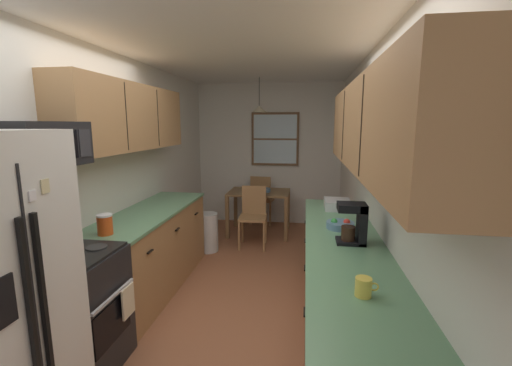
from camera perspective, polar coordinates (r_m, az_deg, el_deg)
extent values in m
plane|color=#995B3D|center=(4.03, -2.17, -16.99)|extent=(12.00, 12.00, 0.00)
cube|color=silver|center=(4.11, -21.17, 1.55)|extent=(0.10, 9.00, 2.55)
cube|color=silver|center=(3.64, 19.07, 0.69)|extent=(0.10, 9.00, 2.55)
cube|color=silver|center=(6.24, 2.20, 4.88)|extent=(4.40, 0.10, 2.55)
cube|color=white|center=(3.68, -2.45, 21.93)|extent=(4.40, 9.00, 0.08)
cube|color=black|center=(2.06, -33.00, -20.17)|extent=(0.01, 0.01, 1.62)
cube|color=black|center=(2.03, -33.47, -20.73)|extent=(0.02, 0.02, 1.15)
cube|color=black|center=(2.08, -31.92, -19.80)|extent=(0.02, 0.02, 1.15)
cube|color=black|center=(1.85, -37.29, -16.01)|extent=(0.01, 0.15, 0.22)
cube|color=beige|center=(1.95, -32.05, -0.46)|extent=(0.01, 0.05, 0.07)
cube|color=white|center=(1.89, -33.60, -1.80)|extent=(0.01, 0.04, 0.05)
cube|color=black|center=(2.97, -28.58, -19.00)|extent=(0.62, 0.64, 0.90)
cube|color=black|center=(2.82, -23.03, -20.86)|extent=(0.01, 0.45, 0.30)
cube|color=silver|center=(2.71, -22.88, -17.12)|extent=(0.02, 0.51, 0.02)
cube|color=black|center=(2.78, -29.38, -10.62)|extent=(0.59, 0.61, 0.02)
cube|color=black|center=(2.93, -33.92, -8.18)|extent=(0.06, 0.64, 0.20)
cylinder|color=#2D2D2D|center=(2.77, -33.54, -10.81)|extent=(0.15, 0.15, 0.01)
cylinder|color=#2D2D2D|center=(2.97, -29.91, -9.12)|extent=(0.15, 0.15, 0.01)
cylinder|color=#2D2D2D|center=(2.59, -28.83, -11.70)|extent=(0.15, 0.15, 0.01)
cylinder|color=#2D2D2D|center=(2.80, -25.34, -9.80)|extent=(0.15, 0.15, 0.01)
cube|color=black|center=(2.71, -32.81, 5.50)|extent=(0.38, 0.60, 0.31)
cube|color=black|center=(2.54, -30.38, 5.52)|extent=(0.01, 0.36, 0.20)
cube|color=#2D2D33|center=(2.75, -26.94, 6.05)|extent=(0.01, 0.12, 0.20)
cube|color=#A87A4C|center=(3.99, -17.24, -10.92)|extent=(0.60, 1.96, 0.87)
cube|color=#60936B|center=(3.86, -17.59, -4.65)|extent=(0.63, 1.98, 0.03)
cube|color=black|center=(3.22, -17.45, -11.00)|extent=(0.02, 0.10, 0.01)
cube|color=black|center=(3.79, -13.14, -7.63)|extent=(0.02, 0.10, 0.01)
cube|color=black|center=(4.37, -10.02, -5.13)|extent=(0.02, 0.10, 0.01)
cube|color=#A87A4C|center=(3.76, -20.69, 10.33)|extent=(0.32, 2.06, 0.67)
cube|color=#2D2319|center=(3.39, -21.04, 10.42)|extent=(0.01, 0.01, 0.62)
cube|color=#2D2319|center=(3.99, -16.22, 10.51)|extent=(0.01, 0.01, 0.62)
cube|color=#A87A4C|center=(2.92, 14.68, -18.85)|extent=(0.60, 3.20, 0.87)
cube|color=#60936B|center=(2.74, 15.10, -10.54)|extent=(0.63, 3.22, 0.03)
cube|color=black|center=(2.21, 8.30, -20.75)|extent=(0.02, 0.10, 0.01)
cube|color=black|center=(2.78, 8.34, -14.03)|extent=(0.02, 0.10, 0.01)
cube|color=black|center=(3.38, 8.36, -9.63)|extent=(0.02, 0.10, 0.01)
cube|color=black|center=(3.99, 8.38, -6.56)|extent=(0.02, 0.10, 0.01)
cube|color=#A87A4C|center=(2.54, 19.35, 9.06)|extent=(0.32, 2.90, 0.62)
cube|color=#2D2319|center=(2.04, 17.34, 9.09)|extent=(0.01, 0.01, 0.57)
cube|color=#2D2319|center=(2.99, 14.52, 9.36)|extent=(0.01, 0.01, 0.57)
cube|color=brown|center=(5.59, 0.52, -1.57)|extent=(0.99, 0.71, 0.03)
cube|color=brown|center=(5.45, -4.88, -5.84)|extent=(0.06, 0.06, 0.69)
cube|color=brown|center=(5.32, 5.08, -6.24)|extent=(0.06, 0.06, 0.69)
cube|color=brown|center=(6.06, -3.47, -4.19)|extent=(0.06, 0.06, 0.69)
cube|color=brown|center=(5.95, 5.44, -4.50)|extent=(0.06, 0.06, 0.69)
cube|color=#A87A4C|center=(5.04, -0.54, -5.89)|extent=(0.42, 0.42, 0.04)
cube|color=#A87A4C|center=(5.16, -0.33, -2.93)|extent=(0.37, 0.05, 0.45)
cylinder|color=#A87A4C|center=(4.93, 1.36, -9.14)|extent=(0.04, 0.04, 0.43)
cylinder|color=#A87A4C|center=(4.96, -2.88, -8.99)|extent=(0.04, 0.04, 0.43)
cylinder|color=#A87A4C|center=(5.27, 1.66, -7.85)|extent=(0.04, 0.04, 0.43)
cylinder|color=#A87A4C|center=(5.31, -2.30, -7.73)|extent=(0.04, 0.04, 0.43)
cube|color=#A87A4C|center=(6.26, 1.17, -2.74)|extent=(0.45, 0.45, 0.04)
cube|color=#A87A4C|center=(6.04, 0.75, -1.03)|extent=(0.37, 0.08, 0.45)
cylinder|color=#A87A4C|center=(6.53, 0.01, -4.32)|extent=(0.04, 0.04, 0.43)
cylinder|color=#A87A4C|center=(6.45, 3.14, -4.52)|extent=(0.04, 0.04, 0.43)
cylinder|color=#A87A4C|center=(6.20, -0.89, -5.11)|extent=(0.04, 0.04, 0.43)
cylinder|color=#A87A4C|center=(6.11, 2.40, -5.35)|extent=(0.04, 0.04, 0.43)
cylinder|color=black|center=(5.50, 0.55, 15.21)|extent=(0.01, 0.01, 0.44)
cone|color=beige|center=(5.48, 0.54, 12.41)|extent=(0.25, 0.25, 0.10)
sphere|color=white|center=(5.48, 0.54, 12.62)|extent=(0.06, 0.06, 0.06)
cube|color=brown|center=(6.14, 3.24, 7.41)|extent=(0.85, 0.04, 0.95)
cube|color=silver|center=(6.13, 3.23, 7.40)|extent=(0.77, 0.01, 0.87)
cube|color=brown|center=(6.13, 3.23, 7.40)|extent=(0.77, 0.02, 0.03)
cylinder|color=silver|center=(4.98, -8.09, -8.25)|extent=(0.29, 0.29, 0.56)
cylinder|color=#D84C19|center=(3.15, -24.15, -6.54)|extent=(0.12, 0.12, 0.16)
cylinder|color=white|center=(3.13, -24.27, -5.00)|extent=(0.13, 0.13, 0.02)
cube|color=beige|center=(2.88, -20.80, -18.15)|extent=(0.02, 0.16, 0.24)
cube|color=black|center=(2.80, 15.65, -9.48)|extent=(0.22, 0.18, 0.02)
cube|color=black|center=(2.77, 17.44, -6.60)|extent=(0.06, 0.18, 0.32)
cube|color=black|center=(2.73, 15.92, -3.97)|extent=(0.22, 0.18, 0.06)
cylinder|color=#331E14|center=(2.78, 15.30, -8.17)|extent=(0.11, 0.11, 0.11)
cylinder|color=#E5CC4C|center=(2.01, 17.68, -16.40)|extent=(0.09, 0.09, 0.10)
torus|color=#E5CC4C|center=(2.01, 19.35, -16.22)|extent=(0.05, 0.01, 0.05)
cylinder|color=#597F9E|center=(3.15, 14.04, -6.92)|extent=(0.25, 0.25, 0.06)
cylinder|color=black|center=(3.14, 14.06, -6.66)|extent=(0.20, 0.20, 0.03)
sphere|color=red|center=(3.14, 15.09, -6.39)|extent=(0.06, 0.06, 0.06)
sphere|color=green|center=(3.12, 13.07, -6.36)|extent=(0.06, 0.06, 0.06)
cube|color=silver|center=(3.84, 13.59, -3.52)|extent=(0.28, 0.34, 0.10)
cylinder|color=#4C7299|center=(5.55, 1.40, -1.18)|extent=(0.21, 0.21, 0.06)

